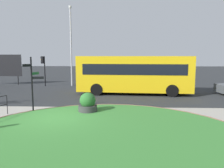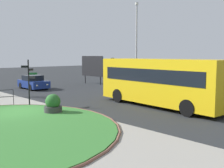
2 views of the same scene
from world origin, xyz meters
TOP-DOWN VIEW (x-y plane):
  - ground at (0.00, 0.00)m, footprint 120.00×120.00m
  - sidewalk_paving at (0.00, -1.64)m, footprint 32.00×8.72m
  - grass_island at (2.69, -3.10)m, footprint 12.56×12.56m
  - grass_kerb_ring at (2.69, -3.10)m, footprint 12.87×12.87m
  - signpost_directional at (-1.74, 1.49)m, footprint 1.01×0.91m
  - bus_yellow at (4.53, 7.90)m, footprint 9.74×3.10m
  - traffic_light_near at (-4.99, 12.50)m, footprint 0.49×0.28m
  - lamppost_tall at (-1.97, 12.79)m, footprint 0.32×0.32m
  - billboard_left at (-9.84, 13.66)m, footprint 3.88×0.24m
  - planter_near_signpost at (1.48, 1.39)m, footprint 1.08×1.08m

SIDE VIEW (x-z plane):
  - ground at x=0.00m, z-range 0.00..0.00m
  - sidewalk_paving at x=0.00m, z-range 0.00..0.02m
  - grass_island at x=2.69m, z-range 0.00..0.10m
  - grass_kerb_ring at x=2.69m, z-range 0.00..0.11m
  - planter_near_signpost at x=1.48m, z-range -0.07..1.12m
  - bus_yellow at x=4.53m, z-range 0.12..3.37m
  - signpost_directional at x=-1.74m, z-range 0.23..3.46m
  - billboard_left at x=-9.84m, z-range 0.44..3.87m
  - traffic_light_near at x=-4.99m, z-range 0.77..4.01m
  - lamppost_tall at x=-1.97m, z-range 0.29..8.83m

